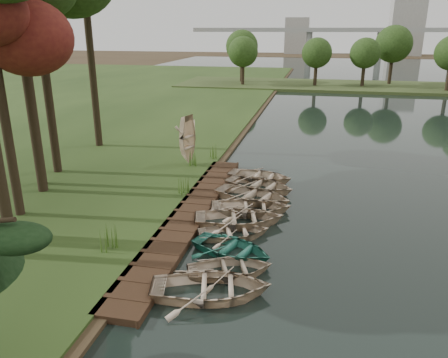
% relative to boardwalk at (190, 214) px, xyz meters
% --- Properties ---
extents(ground, '(300.00, 300.00, 0.00)m').
position_rel_boardwalk_xyz_m(ground, '(1.60, 0.00, -0.15)').
color(ground, '#3D2F1D').
extents(boardwalk, '(1.60, 16.00, 0.30)m').
position_rel_boardwalk_xyz_m(boardwalk, '(0.00, 0.00, 0.00)').
color(boardwalk, '#342114').
rests_on(boardwalk, ground).
extents(peninsula, '(50.00, 14.00, 0.45)m').
position_rel_boardwalk_xyz_m(peninsula, '(9.60, 50.00, 0.08)').
color(peninsula, '#394920').
rests_on(peninsula, ground).
extents(far_trees, '(45.60, 5.60, 8.80)m').
position_rel_boardwalk_xyz_m(far_trees, '(6.27, 50.00, 6.28)').
color(far_trees, black).
rests_on(far_trees, peninsula).
extents(bridge, '(95.90, 4.00, 8.60)m').
position_rel_boardwalk_xyz_m(bridge, '(13.91, 120.00, 6.93)').
color(bridge, '#A5A5A0').
rests_on(bridge, ground).
extents(building_a, '(10.00, 8.00, 18.00)m').
position_rel_boardwalk_xyz_m(building_a, '(31.60, 140.00, 8.85)').
color(building_a, '#A5A5A0').
rests_on(building_a, ground).
extents(building_b, '(8.00, 8.00, 12.00)m').
position_rel_boardwalk_xyz_m(building_b, '(-3.40, 145.00, 5.85)').
color(building_b, '#A5A5A0').
rests_on(building_b, ground).
extents(rowboat_0, '(4.41, 3.58, 0.81)m').
position_rel_boardwalk_xyz_m(rowboat_0, '(2.46, -5.98, 0.30)').
color(rowboat_0, beige).
rests_on(rowboat_0, water).
extents(rowboat_1, '(3.60, 3.11, 0.63)m').
position_rel_boardwalk_xyz_m(rowboat_1, '(2.80, -4.58, 0.21)').
color(rowboat_1, beige).
rests_on(rowboat_1, water).
extents(rowboat_2, '(3.85, 3.30, 0.67)m').
position_rel_boardwalk_xyz_m(rowboat_2, '(2.57, -3.13, 0.24)').
color(rowboat_2, '#2F836D').
rests_on(rowboat_2, water).
extents(rowboat_3, '(3.56, 3.07, 0.62)m').
position_rel_boardwalk_xyz_m(rowboat_3, '(2.37, -1.68, 0.21)').
color(rowboat_3, beige).
rests_on(rowboat_3, water).
extents(rowboat_4, '(4.51, 3.70, 0.82)m').
position_rel_boardwalk_xyz_m(rowboat_4, '(2.37, -0.43, 0.31)').
color(rowboat_4, beige).
rests_on(rowboat_4, water).
extents(rowboat_5, '(4.18, 3.32, 0.78)m').
position_rel_boardwalk_xyz_m(rowboat_5, '(2.67, 0.92, 0.29)').
color(rowboat_5, beige).
rests_on(rowboat_5, water).
extents(rowboat_6, '(4.62, 3.91, 0.82)m').
position_rel_boardwalk_xyz_m(rowboat_6, '(2.55, 2.42, 0.31)').
color(rowboat_6, beige).
rests_on(rowboat_6, water).
extents(rowboat_7, '(4.49, 3.81, 0.79)m').
position_rel_boardwalk_xyz_m(rowboat_7, '(2.64, 4.07, 0.29)').
color(rowboat_7, beige).
rests_on(rowboat_7, water).
extents(rowboat_8, '(4.01, 3.15, 0.75)m').
position_rel_boardwalk_xyz_m(rowboat_8, '(2.47, 5.57, 0.28)').
color(rowboat_8, beige).
rests_on(rowboat_8, water).
extents(stored_rowboat, '(3.54, 2.91, 0.64)m').
position_rel_boardwalk_xyz_m(stored_rowboat, '(-2.15, 7.04, 0.47)').
color(stored_rowboat, beige).
rests_on(stored_rowboat, bank).
extents(tree_4, '(4.42, 4.42, 11.23)m').
position_rel_boardwalk_xyz_m(tree_4, '(-8.88, 2.00, 9.39)').
color(tree_4, black).
rests_on(tree_4, bank).
extents(reeds_0, '(0.60, 0.60, 0.94)m').
position_rel_boardwalk_xyz_m(reeds_0, '(-1.93, -4.19, 0.62)').
color(reeds_0, '#3F661E').
rests_on(reeds_0, bank).
extents(reeds_1, '(0.60, 0.60, 0.93)m').
position_rel_boardwalk_xyz_m(reeds_1, '(-1.00, 2.11, 0.62)').
color(reeds_1, '#3F661E').
rests_on(reeds_1, bank).
extents(reeds_2, '(0.60, 0.60, 0.94)m').
position_rel_boardwalk_xyz_m(reeds_2, '(-1.81, 6.79, 0.62)').
color(reeds_2, '#3F661E').
rests_on(reeds_2, bank).
extents(reeds_3, '(0.60, 0.60, 0.97)m').
position_rel_boardwalk_xyz_m(reeds_3, '(-1.00, 8.69, 0.63)').
color(reeds_3, '#3F661E').
rests_on(reeds_3, bank).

